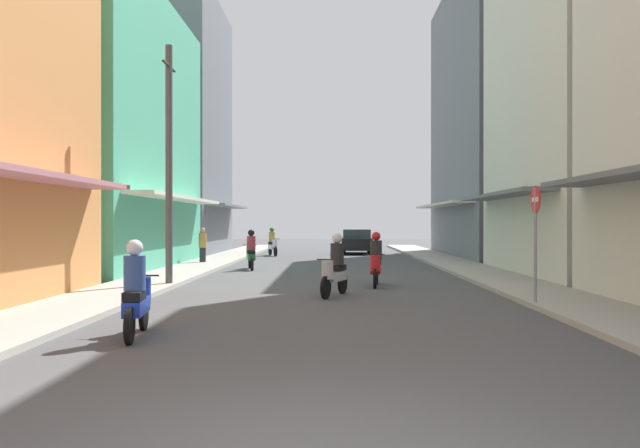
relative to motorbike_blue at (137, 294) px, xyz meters
The scene contains 16 objects.
ground_plane 12.96m from the motorbike_blue, 76.28° to the left, with size 96.10×96.10×0.00m, color #4C4C4F.
sidewalk_left 12.80m from the motorbike_blue, 100.49° to the left, with size 2.11×51.68×0.12m, color #ADA89E.
sidewalk_right 15.17m from the motorbike_blue, 56.05° to the left, with size 2.11×51.68×0.12m, color #ADA89E.
building_left_mid 16.54m from the motorbike_blue, 113.68° to the left, with size 7.05×12.17×10.71m.
building_left_far 27.34m from the motorbike_blue, 103.90° to the left, with size 7.05×9.30×14.57m.
building_right_mid 18.88m from the motorbike_blue, 43.00° to the left, with size 7.05×9.27×17.39m.
building_right_far 27.54m from the motorbike_blue, 62.06° to the left, with size 7.05×13.11×14.84m.
motorbike_blue is the anchor object (origin of this frame).
motorbike_green 14.41m from the motorbike_blue, 90.22° to the left, with size 0.62×1.79×1.58m.
motorbike_silver 6.50m from the motorbike_blue, 60.36° to the left, with size 0.78×1.73×1.58m.
motorbike_white 24.62m from the motorbike_blue, 90.42° to the left, with size 0.76×1.74×1.58m.
motorbike_red 9.23m from the motorbike_blue, 61.42° to the left, with size 0.55×1.81×1.58m.
parked_car 27.45m from the motorbike_blue, 80.33° to the left, with size 1.87×4.15×1.45m.
pedestrian_midway 17.44m from the motorbike_blue, 98.43° to the left, with size 0.34×0.34×1.63m.
utility_pole 8.37m from the motorbike_blue, 101.15° to the left, with size 0.20×1.20×6.92m.
street_sign_no_entry 8.45m from the motorbike_blue, 25.67° to the left, with size 0.07×0.60×2.65m.
Camera 1 is at (0.08, -4.62, 1.85)m, focal length 34.80 mm.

